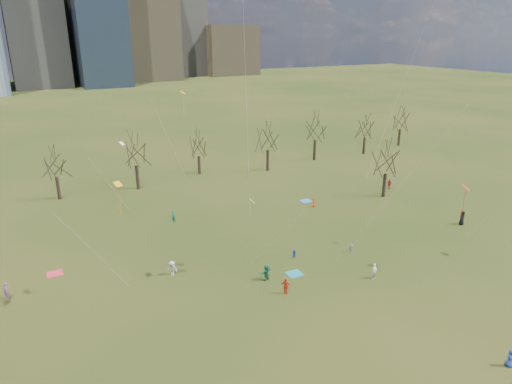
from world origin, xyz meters
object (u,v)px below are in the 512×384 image
person_1 (375,271)px  person_4 (286,286)px  blanket_navy (306,201)px  person_0 (511,358)px  blanket_crimson (55,274)px  blanket_teal (294,274)px

person_1 → person_4: bearing=154.8°
blanket_navy → person_0: size_ratio=1.02×
person_4 → blanket_crimson: bearing=7.6°
person_0 → person_1: 15.20m
person_0 → blanket_crimson: bearing=153.1°
blanket_teal → blanket_navy: (13.64, 17.91, 0.00)m
person_1 → blanket_crimson: bearing=135.5°
person_1 → person_4: size_ratio=0.98×
blanket_teal → blanket_crimson: size_ratio=1.00×
blanket_navy → person_4: bearing=-128.5°
blanket_navy → blanket_crimson: bearing=-171.1°
blanket_crimson → person_1: bearing=-30.0°
person_0 → person_1: size_ratio=0.90×
blanket_navy → blanket_crimson: same height
blanket_teal → person_4: 4.26m
blanket_navy → person_1: (-6.80, -22.71, 0.85)m
blanket_crimson → person_4: size_ratio=0.90×
person_1 → person_0: bearing=-104.3°
blanket_navy → person_1: person_1 is taller
person_0 → blanket_navy: bearing=100.5°
blanket_navy → blanket_crimson: size_ratio=1.00×
blanket_navy → person_1: 23.73m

